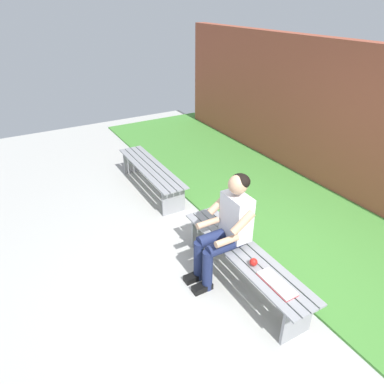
% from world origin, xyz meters
% --- Properties ---
extents(ground_plane, '(10.00, 7.00, 0.04)m').
position_xyz_m(ground_plane, '(1.20, 1.00, -0.02)').
color(ground_plane, '#B2B2AD').
extents(grass_strip, '(9.00, 2.36, 0.03)m').
position_xyz_m(grass_strip, '(1.20, -1.53, 0.01)').
color(grass_strip, '#478C38').
rests_on(grass_strip, ground).
extents(brick_wall, '(9.50, 0.24, 2.23)m').
position_xyz_m(brick_wall, '(0.50, -2.59, 1.11)').
color(brick_wall, '#9E4C38').
rests_on(brick_wall, ground).
extents(bench_near, '(1.85, 0.40, 0.42)m').
position_xyz_m(bench_near, '(0.00, -0.00, 0.33)').
color(bench_near, gray).
rests_on(bench_near, ground).
extents(bench_far, '(1.81, 0.40, 0.42)m').
position_xyz_m(bench_far, '(2.41, 0.00, 0.33)').
color(bench_far, gray).
rests_on(bench_far, ground).
extents(person_seated, '(0.50, 0.69, 1.23)m').
position_xyz_m(person_seated, '(0.21, 0.10, 0.67)').
color(person_seated, silver).
rests_on(person_seated, ground).
extents(apple, '(0.08, 0.08, 0.08)m').
position_xyz_m(apple, '(-0.20, 0.05, 0.46)').
color(apple, red).
rests_on(apple, bench_near).
extents(book_open, '(0.41, 0.16, 0.02)m').
position_xyz_m(book_open, '(-0.52, 0.03, 0.43)').
color(book_open, white).
rests_on(book_open, bench_near).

